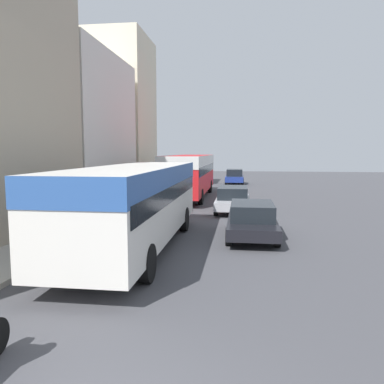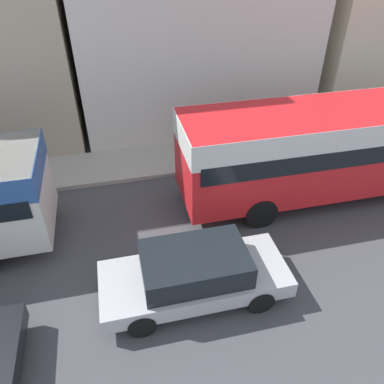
{
  "view_description": "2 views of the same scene",
  "coord_description": "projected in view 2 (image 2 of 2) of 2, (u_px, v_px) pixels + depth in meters",
  "views": [
    {
      "loc": [
        1.73,
        -3.46,
        3.33
      ],
      "look_at": [
        -0.8,
        15.74,
        1.22
      ],
      "focal_mm": 35.0,
      "sensor_mm": 36.0,
      "label": 1
    },
    {
      "loc": [
        7.18,
        15.73,
        7.61
      ],
      "look_at": [
        -1.32,
        17.73,
        1.2
      ],
      "focal_mm": 35.0,
      "sensor_mm": 36.0,
      "label": 2
    }
  ],
  "objects": [
    {
      "name": "car_crossing",
      "position": [
        194.0,
        273.0,
        8.96
      ],
      "size": [
        1.88,
        4.52,
        1.39
      ],
      "color": "#B7B7BC",
      "rests_on": "ground_plane"
    },
    {
      "name": "pedestrian_near_curb",
      "position": [
        293.0,
        116.0,
        15.27
      ],
      "size": [
        0.43,
        0.43,
        1.82
      ],
      "color": "#232838",
      "rests_on": "sidewalk"
    },
    {
      "name": "building_far_terrace",
      "position": [
        188.0,
        4.0,
        15.61
      ],
      "size": [
        6.86,
        9.44,
        9.42
      ],
      "color": "silver",
      "rests_on": "ground_plane"
    },
    {
      "name": "bus_following",
      "position": [
        355.0,
        138.0,
        11.84
      ],
      "size": [
        2.57,
        11.23,
        3.05
      ],
      "color": "red",
      "rests_on": "ground_plane"
    }
  ]
}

